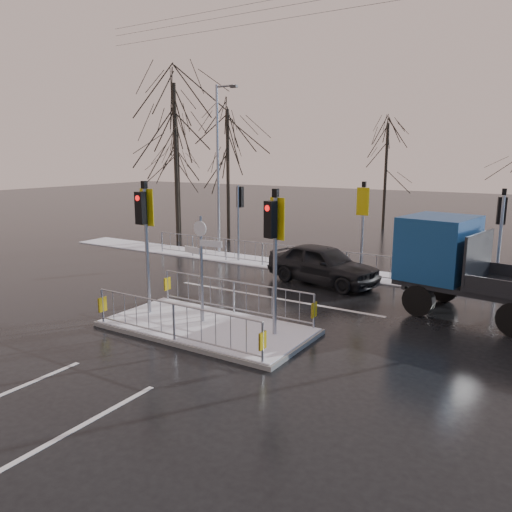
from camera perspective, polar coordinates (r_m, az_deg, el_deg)
The scene contains 12 objects.
ground at distance 14.46m, azimuth -5.65°, elevation -8.37°, with size 120.00×120.00×0.00m, color black.
snow_verge at distance 21.62m, azimuth 8.37°, elevation -1.68°, with size 30.00×2.00×0.04m, color white.
lane_markings at distance 14.21m, azimuth -6.48°, elevation -8.73°, with size 8.00×11.38×0.01m.
traffic_island at distance 14.34m, azimuth -5.69°, elevation -6.88°, with size 6.00×3.04×4.15m.
far_kerb_fixtures at distance 20.84m, azimuth 8.63°, elevation 0.63°, with size 18.00×0.65×3.83m.
car_far_lane at distance 19.39m, azimuth 7.64°, elevation -0.91°, with size 1.81×4.50×1.53m, color black.
flatbed_truck at distance 16.59m, azimuth 23.00°, elevation -0.91°, with size 6.79×3.41×3.01m.
tree_near_a at distance 28.80m, azimuth -9.24°, elevation 13.76°, with size 4.75×4.75×8.97m.
tree_near_b at distance 28.41m, azimuth -3.25°, elevation 11.97°, with size 4.00×4.00×7.55m.
tree_near_c at distance 31.98m, azimuth -8.90°, elevation 10.64°, with size 3.50×3.50×6.61m.
tree_far_a at distance 34.33m, azimuth 14.69°, elevation 11.00°, with size 3.75×3.75×7.08m.
street_lamp_left at distance 25.06m, azimuth -4.26°, elevation 10.53°, with size 1.25×0.18×8.20m.
Camera 1 is at (8.36, -10.73, 4.89)m, focal length 35.00 mm.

